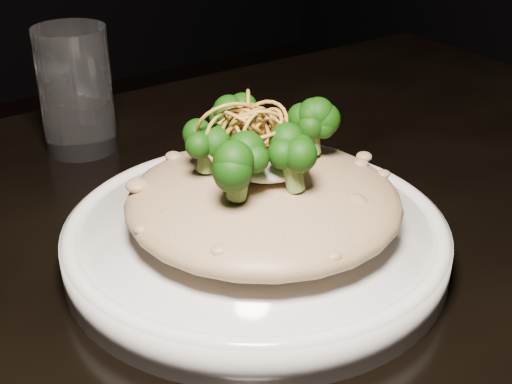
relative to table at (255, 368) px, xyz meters
The scene contains 7 objects.
table is the anchor object (origin of this frame).
plate 0.10m from the table, 52.97° to the left, with size 0.28×0.28×0.03m, color silver.
risotto 0.13m from the table, 39.52° to the left, with size 0.19×0.19×0.04m, color brown.
broccoli 0.18m from the table, 43.57° to the left, with size 0.12×0.12×0.05m, color black, non-canonical shape.
cheese 0.16m from the table, 37.21° to the left, with size 0.06×0.06×0.02m, color white.
shallots 0.19m from the table, 66.75° to the left, with size 0.05×0.05×0.03m, color #925F1E, non-canonical shape.
drinking_glass 0.31m from the table, 92.94° to the left, with size 0.07×0.07×0.12m, color white.
Camera 1 is at (-0.23, -0.34, 1.04)m, focal length 50.00 mm.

